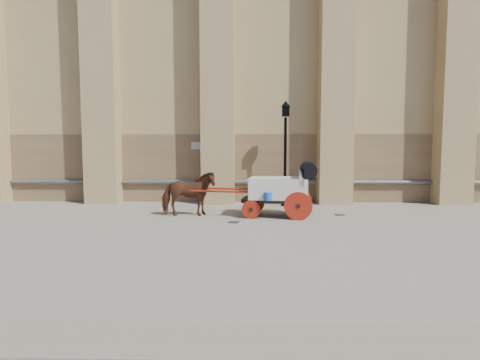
{
  "coord_description": "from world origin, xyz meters",
  "views": [
    {
      "loc": [
        0.29,
        -12.51,
        2.33
      ],
      "look_at": [
        0.01,
        0.47,
        1.27
      ],
      "focal_mm": 28.0,
      "sensor_mm": 36.0,
      "label": 1
    }
  ],
  "objects": [
    {
      "name": "horse",
      "position": [
        -1.8,
        0.45,
        0.79
      ],
      "size": [
        1.96,
        1.09,
        1.58
      ],
      "primitive_type": "imported",
      "rotation": [
        0.0,
        0.0,
        1.7
      ],
      "color": "brown",
      "rests_on": "ground"
    },
    {
      "name": "ground",
      "position": [
        0.0,
        0.0,
        0.0
      ],
      "size": [
        90.0,
        90.0,
        0.0
      ],
      "primitive_type": "plane",
      "color": "gray",
      "rests_on": "ground"
    },
    {
      "name": "street_lamp",
      "position": [
        1.83,
        2.98,
        2.31
      ],
      "size": [
        0.4,
        0.4,
        4.31
      ],
      "color": "black",
      "rests_on": "ground"
    },
    {
      "name": "drain_grate_near",
      "position": [
        -0.17,
        -0.69,
        0.01
      ],
      "size": [
        0.39,
        0.39,
        0.01
      ],
      "primitive_type": "cube",
      "rotation": [
        0.0,
        0.0,
        -0.26
      ],
      "color": "black",
      "rests_on": "ground"
    },
    {
      "name": "cathedral",
      "position": [
        2.07,
        7.81,
        9.01
      ],
      "size": [
        44.8,
        9.2,
        19.2
      ],
      "color": "tan",
      "rests_on": "ground"
    },
    {
      "name": "drain_grate_far",
      "position": [
        3.57,
        0.76,
        0.01
      ],
      "size": [
        0.32,
        0.32,
        0.01
      ],
      "primitive_type": "cube",
      "rotation": [
        0.0,
        0.0,
        -0.0
      ],
      "color": "black",
      "rests_on": "ground"
    },
    {
      "name": "carriage",
      "position": [
        1.51,
        0.45,
        1.03
      ],
      "size": [
        4.49,
        1.78,
        1.91
      ],
      "rotation": [
        0.0,
        0.0,
        -0.14
      ],
      "color": "black",
      "rests_on": "ground"
    }
  ]
}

